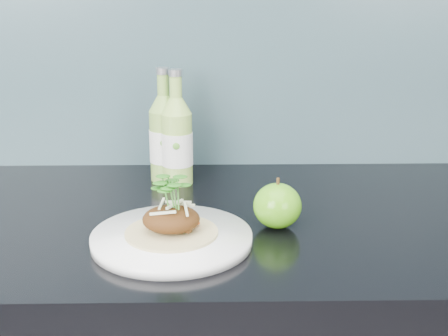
{
  "coord_description": "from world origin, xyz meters",
  "views": [
    {
      "loc": [
        0.02,
        0.71,
        1.29
      ],
      "look_at": [
        0.04,
        1.64,
        1.0
      ],
      "focal_mm": 50.0,
      "sensor_mm": 36.0,
      "label": 1
    }
  ],
  "objects_px": {
    "dinner_plate": "(172,238)",
    "green_apple": "(277,206)",
    "cider_bottle_right": "(177,141)",
    "cider_bottle_left": "(165,138)"
  },
  "relations": [
    {
      "from": "cider_bottle_right",
      "to": "green_apple",
      "type": "bearing_deg",
      "value": -36.62
    },
    {
      "from": "cider_bottle_left",
      "to": "dinner_plate",
      "type": "bearing_deg",
      "value": -104.01
    },
    {
      "from": "dinner_plate",
      "to": "green_apple",
      "type": "xyz_separation_m",
      "value": [
        0.16,
        0.06,
        0.03
      ]
    },
    {
      "from": "green_apple",
      "to": "dinner_plate",
      "type": "bearing_deg",
      "value": -159.83
    },
    {
      "from": "dinner_plate",
      "to": "cider_bottle_right",
      "type": "xyz_separation_m",
      "value": [
        -0.01,
        0.28,
        0.08
      ]
    },
    {
      "from": "green_apple",
      "to": "cider_bottle_right",
      "type": "distance_m",
      "value": 0.28
    },
    {
      "from": "cider_bottle_right",
      "to": "dinner_plate",
      "type": "bearing_deg",
      "value": -72.91
    },
    {
      "from": "cider_bottle_left",
      "to": "cider_bottle_right",
      "type": "xyz_separation_m",
      "value": [
        0.02,
        -0.02,
        0.0
      ]
    },
    {
      "from": "dinner_plate",
      "to": "green_apple",
      "type": "relative_size",
      "value": 2.82
    },
    {
      "from": "green_apple",
      "to": "cider_bottle_right",
      "type": "bearing_deg",
      "value": 127.38
    }
  ]
}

